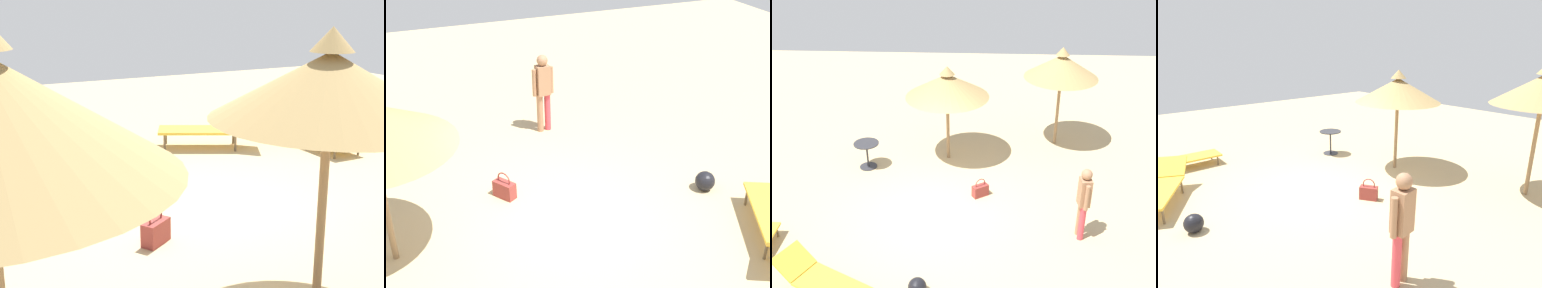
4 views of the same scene
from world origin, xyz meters
TOP-DOWN VIEW (x-y plane):
  - ground at (0.00, 0.00)m, footprint 24.00×24.00m
  - parasol_umbrella_far_right at (-0.10, -2.50)m, footprint 2.18×2.18m
  - lounge_chair_far_left at (3.54, 2.04)m, footprint 0.69×1.89m
  - lounge_chair_near_left at (1.67, 2.80)m, footprint 2.14×1.51m
  - person_standing_back at (-3.14, 0.78)m, footprint 0.25×0.46m
  - handbag at (-1.01, -0.65)m, footprint 0.42×0.36m
  - side_table_round at (1.99, -1.88)m, footprint 0.65×0.65m
  - beach_ball at (0.07, 2.61)m, footprint 0.34×0.34m

SIDE VIEW (x-z plane):
  - ground at x=0.00m, z-range -0.10..0.00m
  - handbag at x=-1.01m, z-range -0.08..0.40m
  - beach_ball at x=0.07m, z-range 0.00..0.34m
  - lounge_chair_far_left at x=3.54m, z-range -0.08..0.76m
  - lounge_chair_near_left at x=1.67m, z-range 0.03..0.75m
  - side_table_round at x=1.99m, z-range 0.13..0.85m
  - person_standing_back at x=-3.14m, z-range 0.12..1.77m
  - parasol_umbrella_far_right at x=-0.10m, z-range 0.80..3.42m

